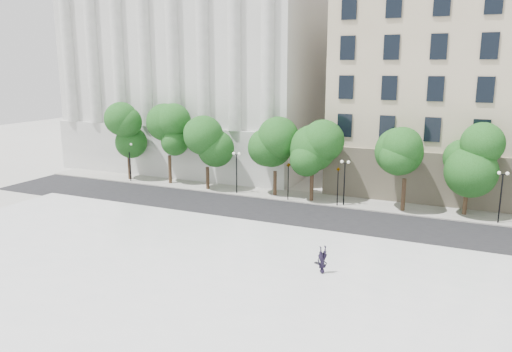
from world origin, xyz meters
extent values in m
plane|color=beige|center=(0.00, 0.00, 0.00)|extent=(160.00, 160.00, 0.00)
cube|color=white|center=(0.00, 3.00, 0.23)|extent=(44.00, 22.00, 0.45)
cube|color=black|center=(0.00, 18.00, 0.01)|extent=(60.00, 8.00, 0.02)
cube|color=#AFABA1|center=(0.00, 24.00, 0.06)|extent=(60.00, 4.00, 0.12)
cube|color=silver|center=(-17.00, 39.00, 12.50)|extent=(30.00, 26.00, 25.00)
cylinder|color=black|center=(-0.34, 22.30, 1.75)|extent=(0.10, 0.10, 3.50)
imported|color=black|center=(-0.34, 22.30, 3.84)|extent=(0.44, 1.71, 0.68)
cylinder|color=black|center=(4.49, 22.30, 1.75)|extent=(0.10, 0.10, 3.50)
imported|color=black|center=(4.49, 22.30, 3.82)|extent=(0.69, 1.64, 0.65)
imported|color=black|center=(7.94, 6.17, 0.68)|extent=(1.58, 1.71, 0.47)
cube|color=black|center=(7.42, 7.38, 0.49)|extent=(0.76, 0.44, 0.08)
cylinder|color=#382619|center=(-19.94, 23.42, 1.53)|extent=(0.36, 0.36, 3.05)
sphere|color=#153D11|center=(-19.94, 23.42, 5.67)|extent=(3.68, 3.68, 3.68)
cylinder|color=#382619|center=(-14.60, 23.60, 1.59)|extent=(0.36, 0.36, 3.17)
sphere|color=#153D11|center=(-14.60, 23.60, 5.89)|extent=(3.61, 3.61, 3.61)
cylinder|color=#382619|center=(-9.53, 22.97, 1.22)|extent=(0.36, 0.36, 2.43)
sphere|color=#153D11|center=(-9.53, 22.97, 4.52)|extent=(3.58, 3.58, 3.58)
cylinder|color=#382619|center=(-2.20, 23.54, 1.26)|extent=(0.36, 0.36, 2.53)
sphere|color=#153D11|center=(-2.20, 23.54, 4.69)|extent=(4.26, 4.26, 4.26)
cylinder|color=#382619|center=(1.78, 22.98, 1.39)|extent=(0.36, 0.36, 2.78)
sphere|color=#153D11|center=(1.78, 22.98, 5.17)|extent=(3.82, 3.82, 3.82)
cylinder|color=#382619|center=(10.22, 23.16, 1.49)|extent=(0.36, 0.36, 2.97)
sphere|color=#153D11|center=(10.22, 23.16, 5.52)|extent=(3.74, 3.74, 3.74)
cylinder|color=#382619|center=(15.28, 24.07, 1.47)|extent=(0.36, 0.36, 2.94)
sphere|color=#153D11|center=(15.28, 24.07, 5.45)|extent=(3.71, 3.71, 3.71)
cylinder|color=black|center=(-19.19, 22.60, 2.09)|extent=(0.12, 0.12, 4.18)
cube|color=black|center=(-19.19, 22.60, 4.18)|extent=(0.60, 0.06, 0.06)
sphere|color=white|center=(-19.49, 22.60, 4.28)|extent=(0.28, 0.28, 0.28)
sphere|color=white|center=(-18.89, 22.60, 4.28)|extent=(0.28, 0.28, 0.28)
cylinder|color=black|center=(-5.98, 22.60, 2.03)|extent=(0.12, 0.12, 4.06)
cube|color=black|center=(-5.98, 22.60, 4.06)|extent=(0.60, 0.06, 0.06)
sphere|color=white|center=(-6.28, 22.60, 4.16)|extent=(0.28, 0.28, 0.28)
sphere|color=white|center=(-5.68, 22.60, 4.16)|extent=(0.28, 0.28, 0.28)
cylinder|color=black|center=(5.01, 22.60, 2.04)|extent=(0.12, 0.12, 4.09)
cube|color=black|center=(5.01, 22.60, 4.09)|extent=(0.60, 0.06, 0.06)
sphere|color=white|center=(4.71, 22.60, 4.19)|extent=(0.28, 0.28, 0.28)
sphere|color=white|center=(5.31, 22.60, 4.19)|extent=(0.28, 0.28, 0.28)
cylinder|color=black|center=(17.89, 22.60, 2.09)|extent=(0.12, 0.12, 4.18)
cube|color=black|center=(17.89, 22.60, 4.18)|extent=(0.60, 0.06, 0.06)
sphere|color=white|center=(17.59, 22.60, 4.28)|extent=(0.28, 0.28, 0.28)
sphere|color=white|center=(18.19, 22.60, 4.28)|extent=(0.28, 0.28, 0.28)
camera|label=1|loc=(15.84, -21.09, 12.67)|focal=35.00mm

